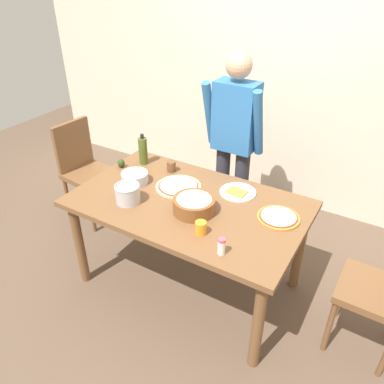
{
  "coord_description": "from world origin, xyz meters",
  "views": [
    {
      "loc": [
        1.14,
        -1.86,
        2.19
      ],
      "look_at": [
        0.0,
        0.05,
        0.81
      ],
      "focal_mm": 35.4,
      "sensor_mm": 36.0,
      "label": 1
    }
  ],
  "objects_px": {
    "steel_pot": "(128,193)",
    "salt_shaker": "(222,246)",
    "pizza_raw_on_board": "(178,186)",
    "cup_orange": "(201,228)",
    "mixing_bowl_steel": "(135,178)",
    "olive_oil_bottle": "(143,151)",
    "plate_with_slice": "(238,192)",
    "pizza_cooked_on_tray": "(278,217)",
    "popcorn_bowl": "(194,204)",
    "person_cook": "(234,139)",
    "cup_small_brown": "(171,166)",
    "avocado": "(121,163)",
    "chair_wooden_left": "(84,166)",
    "dining_table": "(188,212)"
  },
  "relations": [
    {
      "from": "pizza_raw_on_board",
      "to": "steel_pot",
      "type": "bearing_deg",
      "value": -120.01
    },
    {
      "from": "avocado",
      "to": "person_cook",
      "type": "bearing_deg",
      "value": 40.86
    },
    {
      "from": "person_cook",
      "to": "cup_orange",
      "type": "bearing_deg",
      "value": -75.02
    },
    {
      "from": "plate_with_slice",
      "to": "steel_pot",
      "type": "relative_size",
      "value": 1.5
    },
    {
      "from": "pizza_cooked_on_tray",
      "to": "popcorn_bowl",
      "type": "xyz_separation_m",
      "value": [
        -0.51,
        -0.21,
        0.05
      ]
    },
    {
      "from": "dining_table",
      "to": "mixing_bowl_steel",
      "type": "relative_size",
      "value": 8.0
    },
    {
      "from": "plate_with_slice",
      "to": "olive_oil_bottle",
      "type": "bearing_deg",
      "value": 178.32
    },
    {
      "from": "dining_table",
      "to": "olive_oil_bottle",
      "type": "height_order",
      "value": "olive_oil_bottle"
    },
    {
      "from": "avocado",
      "to": "chair_wooden_left",
      "type": "bearing_deg",
      "value": 166.63
    },
    {
      "from": "pizza_cooked_on_tray",
      "to": "cup_orange",
      "type": "xyz_separation_m",
      "value": [
        -0.35,
        -0.39,
        0.03
      ]
    },
    {
      "from": "cup_orange",
      "to": "cup_small_brown",
      "type": "relative_size",
      "value": 1.0
    },
    {
      "from": "olive_oil_bottle",
      "to": "cup_small_brown",
      "type": "height_order",
      "value": "olive_oil_bottle"
    },
    {
      "from": "dining_table",
      "to": "mixing_bowl_steel",
      "type": "height_order",
      "value": "mixing_bowl_steel"
    },
    {
      "from": "popcorn_bowl",
      "to": "cup_orange",
      "type": "relative_size",
      "value": 3.29
    },
    {
      "from": "cup_orange",
      "to": "cup_small_brown",
      "type": "distance_m",
      "value": 0.82
    },
    {
      "from": "plate_with_slice",
      "to": "dining_table",
      "type": "bearing_deg",
      "value": -131.78
    },
    {
      "from": "chair_wooden_left",
      "to": "avocado",
      "type": "relative_size",
      "value": 13.57
    },
    {
      "from": "dining_table",
      "to": "chair_wooden_left",
      "type": "distance_m",
      "value": 1.36
    },
    {
      "from": "popcorn_bowl",
      "to": "salt_shaker",
      "type": "distance_m",
      "value": 0.45
    },
    {
      "from": "olive_oil_bottle",
      "to": "plate_with_slice",
      "type": "bearing_deg",
      "value": -1.68
    },
    {
      "from": "chair_wooden_left",
      "to": "avocado",
      "type": "height_order",
      "value": "chair_wooden_left"
    },
    {
      "from": "mixing_bowl_steel",
      "to": "cup_small_brown",
      "type": "relative_size",
      "value": 2.35
    },
    {
      "from": "dining_table",
      "to": "cup_small_brown",
      "type": "distance_m",
      "value": 0.47
    },
    {
      "from": "dining_table",
      "to": "chair_wooden_left",
      "type": "relative_size",
      "value": 1.68
    },
    {
      "from": "pizza_raw_on_board",
      "to": "cup_orange",
      "type": "bearing_deg",
      "value": -43.36
    },
    {
      "from": "steel_pot",
      "to": "salt_shaker",
      "type": "distance_m",
      "value": 0.81
    },
    {
      "from": "pizza_raw_on_board",
      "to": "pizza_cooked_on_tray",
      "type": "distance_m",
      "value": 0.76
    },
    {
      "from": "person_cook",
      "to": "pizza_cooked_on_tray",
      "type": "height_order",
      "value": "person_cook"
    },
    {
      "from": "chair_wooden_left",
      "to": "olive_oil_bottle",
      "type": "height_order",
      "value": "olive_oil_bottle"
    },
    {
      "from": "mixing_bowl_steel",
      "to": "olive_oil_bottle",
      "type": "relative_size",
      "value": 0.78
    },
    {
      "from": "pizza_raw_on_board",
      "to": "cup_small_brown",
      "type": "bearing_deg",
      "value": 135.15
    },
    {
      "from": "dining_table",
      "to": "chair_wooden_left",
      "type": "height_order",
      "value": "chair_wooden_left"
    },
    {
      "from": "plate_with_slice",
      "to": "steel_pot",
      "type": "bearing_deg",
      "value": -140.79
    },
    {
      "from": "pizza_cooked_on_tray",
      "to": "olive_oil_bottle",
      "type": "height_order",
      "value": "olive_oil_bottle"
    },
    {
      "from": "mixing_bowl_steel",
      "to": "salt_shaker",
      "type": "xyz_separation_m",
      "value": [
        0.92,
        -0.38,
        0.01
      ]
    },
    {
      "from": "dining_table",
      "to": "cup_orange",
      "type": "xyz_separation_m",
      "value": [
        0.25,
        -0.26,
        0.13
      ]
    },
    {
      "from": "person_cook",
      "to": "mixing_bowl_steel",
      "type": "xyz_separation_m",
      "value": [
        -0.46,
        -0.74,
        -0.14
      ]
    },
    {
      "from": "popcorn_bowl",
      "to": "olive_oil_bottle",
      "type": "relative_size",
      "value": 1.09
    },
    {
      "from": "person_cook",
      "to": "mixing_bowl_steel",
      "type": "height_order",
      "value": "person_cook"
    },
    {
      "from": "pizza_raw_on_board",
      "to": "plate_with_slice",
      "type": "relative_size",
      "value": 1.29
    },
    {
      "from": "pizza_cooked_on_tray",
      "to": "avocado",
      "type": "bearing_deg",
      "value": 178.97
    },
    {
      "from": "pizza_raw_on_board",
      "to": "cup_orange",
      "type": "relative_size",
      "value": 3.93
    },
    {
      "from": "pizza_raw_on_board",
      "to": "cup_orange",
      "type": "xyz_separation_m",
      "value": [
        0.41,
        -0.39,
        0.03
      ]
    },
    {
      "from": "chair_wooden_left",
      "to": "cup_orange",
      "type": "distance_m",
      "value": 1.69
    },
    {
      "from": "dining_table",
      "to": "pizza_raw_on_board",
      "type": "bearing_deg",
      "value": 142.46
    },
    {
      "from": "plate_with_slice",
      "to": "salt_shaker",
      "type": "distance_m",
      "value": 0.67
    },
    {
      "from": "person_cook",
      "to": "avocado",
      "type": "height_order",
      "value": "person_cook"
    },
    {
      "from": "cup_orange",
      "to": "pizza_raw_on_board",
      "type": "bearing_deg",
      "value": 136.64
    },
    {
      "from": "chair_wooden_left",
      "to": "cup_small_brown",
      "type": "distance_m",
      "value": 1.02
    },
    {
      "from": "dining_table",
      "to": "pizza_raw_on_board",
      "type": "xyz_separation_m",
      "value": [
        -0.16,
        0.12,
        0.1
      ]
    }
  ]
}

